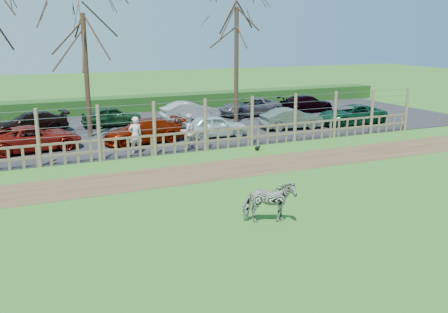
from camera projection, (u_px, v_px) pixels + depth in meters
name	position (u px, v px, depth m)	size (l,w,h in m)	color
ground	(228.00, 210.00, 15.91)	(120.00, 120.00, 0.00)	#569533
dirt_strip	(181.00, 175.00, 19.89)	(34.00, 2.80, 0.01)	brown
asphalt	(123.00, 131.00, 28.74)	(44.00, 13.00, 0.04)	#232326
hedge	(99.00, 106.00, 34.80)	(46.00, 2.00, 1.10)	#1E4716
fence	(155.00, 139.00, 22.79)	(30.16, 0.16, 2.50)	brown
tree_mid	(85.00, 45.00, 25.89)	(4.80, 4.80, 6.83)	#3D2B1E
tree_right	(237.00, 37.00, 29.83)	(4.80, 4.80, 7.35)	#3D2B1E
zebra	(269.00, 202.00, 14.71)	(0.69, 1.52, 1.29)	gray
visitor_a	(135.00, 135.00, 23.08)	(0.63, 0.41, 1.72)	silver
visitor_b	(188.00, 131.00, 23.92)	(0.84, 0.65, 1.72)	silver
crow	(257.00, 148.00, 23.98)	(0.29, 0.22, 0.24)	black
car_2	(35.00, 138.00, 23.71)	(1.99, 4.32, 1.20)	maroon
car_3	(144.00, 131.00, 25.44)	(1.68, 4.13, 1.20)	maroon
car_4	(215.00, 126.00, 26.84)	(1.42, 3.52, 1.20)	silver
car_5	(292.00, 119.00, 29.08)	(1.27, 3.64, 1.20)	slate
car_6	(351.00, 115.00, 30.44)	(1.99, 4.32, 1.20)	#0D4427
car_9	(30.00, 123.00, 27.64)	(1.68, 4.13, 1.20)	black
car_10	(112.00, 116.00, 29.94)	(1.42, 3.52, 1.20)	#1E4824
car_11	(189.00, 111.00, 31.98)	(1.27, 3.64, 1.20)	#BABAB6
car_12	(250.00, 107.00, 33.79)	(1.99, 4.32, 1.20)	#605A63
car_13	(306.00, 104.00, 35.29)	(1.68, 4.13, 1.20)	black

